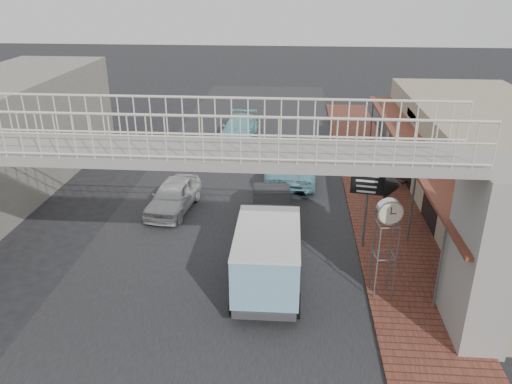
% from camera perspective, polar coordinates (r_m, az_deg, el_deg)
% --- Properties ---
extents(ground, '(120.00, 120.00, 0.00)m').
position_cam_1_polar(ground, '(18.51, -4.00, -6.63)').
color(ground, black).
rests_on(ground, ground).
extents(road_strip, '(10.00, 60.00, 0.01)m').
position_cam_1_polar(road_strip, '(18.51, -4.00, -6.62)').
color(road_strip, black).
rests_on(road_strip, ground).
extents(sidewalk, '(3.00, 40.00, 0.10)m').
position_cam_1_polar(sidewalk, '(21.34, 14.77, -2.98)').
color(sidewalk, brown).
rests_on(sidewalk, ground).
extents(shophouse_row, '(7.20, 18.00, 4.00)m').
position_cam_1_polar(shophouse_row, '(22.75, 26.00, 2.39)').
color(shophouse_row, gray).
rests_on(shophouse_row, ground).
extents(footbridge, '(16.40, 2.40, 6.34)m').
position_cam_1_polar(footbridge, '(13.54, -6.77, -3.37)').
color(footbridge, gray).
rests_on(footbridge, ground).
extents(building_far_left, '(5.00, 14.00, 5.00)m').
position_cam_1_polar(building_far_left, '(26.56, -26.50, 6.19)').
color(building_far_left, gray).
rests_on(building_far_left, ground).
extents(white_hatchback, '(2.01, 4.03, 1.32)m').
position_cam_1_polar(white_hatchback, '(21.56, -9.42, -0.42)').
color(white_hatchback, silver).
rests_on(white_hatchback, ground).
extents(dark_sedan, '(1.91, 4.38, 1.40)m').
position_cam_1_polar(dark_sedan, '(20.00, 1.84, -1.91)').
color(dark_sedan, black).
rests_on(dark_sedan, ground).
extents(angkot_curb, '(2.60, 5.23, 1.43)m').
position_cam_1_polar(angkot_curb, '(24.66, 4.14, 3.07)').
color(angkot_curb, '#67A3B3').
rests_on(angkot_curb, ground).
extents(angkot_far, '(2.18, 4.77, 1.35)m').
position_cam_1_polar(angkot_far, '(31.07, -1.95, 7.33)').
color(angkot_far, '#73C0C8').
rests_on(angkot_far, ground).
extents(angkot_van, '(2.09, 4.47, 2.18)m').
position_cam_1_polar(angkot_van, '(15.70, 1.35, -6.65)').
color(angkot_van, black).
rests_on(angkot_van, ground).
extents(motorcycle_near, '(1.74, 0.66, 0.90)m').
position_cam_1_polar(motorcycle_near, '(26.51, 13.35, 3.57)').
color(motorcycle_near, black).
rests_on(motorcycle_near, sidewalk).
extents(motorcycle_far, '(1.87, 0.91, 1.08)m').
position_cam_1_polar(motorcycle_far, '(24.51, 15.29, 1.96)').
color(motorcycle_far, black).
rests_on(motorcycle_far, sidewalk).
extents(street_clock, '(0.81, 0.69, 3.20)m').
position_cam_1_polar(street_clock, '(15.22, 14.93, -2.68)').
color(street_clock, '#59595B').
rests_on(street_clock, sidewalk).
extents(arrow_sign, '(1.83, 1.19, 3.07)m').
position_cam_1_polar(arrow_sign, '(17.95, 15.10, 0.76)').
color(arrow_sign, '#59595B').
rests_on(arrow_sign, sidewalk).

